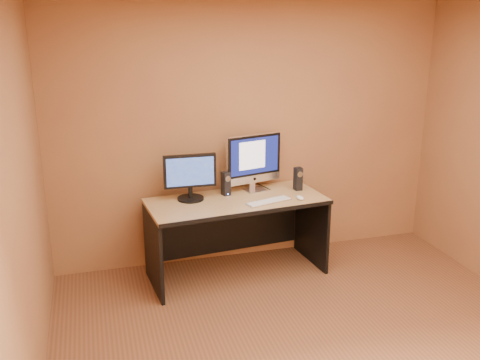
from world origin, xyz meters
The scene contains 10 objects.
walls centered at (0.00, 0.00, 1.30)m, with size 4.00×4.00×2.60m, color olive, non-canonical shape.
desk centered at (-0.27, 1.56, 0.39)m, with size 1.67×0.73×0.77m, color tan, non-canonical shape.
imac centered at (-0.02, 1.78, 1.06)m, with size 0.59×0.22×0.57m, color silver, non-canonical shape.
second_monitor centered at (-0.69, 1.69, 0.99)m, with size 0.50×0.25×0.44m, color black, non-canonical shape.
speaker_left centered at (-0.33, 1.73, 0.89)m, with size 0.07×0.07×0.23m, color black, non-canonical shape.
speaker_right centered at (0.40, 1.68, 0.89)m, with size 0.07×0.07×0.23m, color black, non-canonical shape.
keyboard centered at (0.00, 1.41, 0.78)m, with size 0.45×0.12×0.02m, color silver.
mouse centered at (0.31, 1.40, 0.79)m, with size 0.06×0.11×0.04m, color white.
cable_a centered at (0.10, 1.86, 0.77)m, with size 0.01×0.01×0.23m, color black.
cable_b centered at (-0.03, 1.87, 0.77)m, with size 0.01×0.01×0.19m, color black.
Camera 1 is at (-1.55, -3.03, 2.43)m, focal length 40.00 mm.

